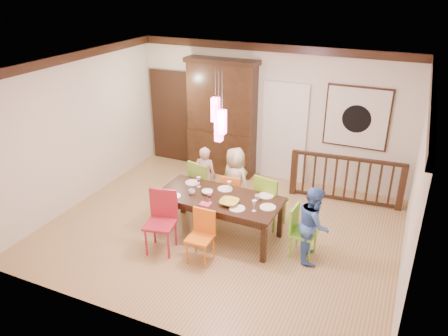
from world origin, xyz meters
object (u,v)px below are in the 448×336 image
at_px(person_far_mid, 235,181).
at_px(chair_far_left, 205,181).
at_px(chair_end_right, 304,229).
at_px(person_end_right, 314,224).
at_px(person_far_left, 205,176).
at_px(china_hutch, 222,117).
at_px(balustrade, 346,179).
at_px(dining_table, 219,201).

bearing_deg(person_far_mid, chair_far_left, 31.81).
xyz_separation_m(chair_end_right, person_end_right, (0.14, -0.00, 0.14)).
bearing_deg(person_far_mid, person_far_left, 18.60).
bearing_deg(person_end_right, china_hutch, 32.79).
relative_size(chair_far_left, balustrade, 0.46).
xyz_separation_m(dining_table, china_hutch, (-1.07, 2.48, 0.62)).
distance_m(chair_far_left, person_end_right, 2.39).
bearing_deg(dining_table, balustrade, 52.01).
relative_size(chair_end_right, person_far_left, 0.71).
distance_m(balustrade, person_end_right, 2.15).
bearing_deg(dining_table, person_far_mid, 96.25).
bearing_deg(dining_table, chair_far_left, 132.30).
bearing_deg(chair_far_left, balustrade, -135.82).
distance_m(china_hutch, balustrade, 2.96).
bearing_deg(china_hutch, balustrade, -6.95).
xyz_separation_m(china_hutch, person_end_right, (2.69, -2.48, -0.65)).
height_order(balustrade, person_far_left, person_far_left).
xyz_separation_m(chair_end_right, balustrade, (0.29, 2.13, 0.01)).
relative_size(person_far_left, person_far_mid, 0.93).
xyz_separation_m(chair_end_right, china_hutch, (-2.55, 2.48, 0.79)).
bearing_deg(balustrade, chair_end_right, -102.42).
xyz_separation_m(person_far_left, person_end_right, (2.33, -0.89, 0.02)).
bearing_deg(person_end_right, dining_table, 75.30).
height_order(balustrade, person_end_right, person_end_right).
distance_m(dining_table, chair_far_left, 0.99).
relative_size(china_hutch, person_far_left, 2.11).
relative_size(dining_table, person_end_right, 1.69).
distance_m(chair_end_right, china_hutch, 3.64).
height_order(chair_end_right, balustrade, balustrade).
relative_size(chair_end_right, balustrade, 0.39).
height_order(person_far_mid, person_end_right, person_far_mid).
height_order(chair_end_right, china_hutch, china_hutch).
height_order(chair_end_right, person_far_mid, person_far_mid).
xyz_separation_m(chair_far_left, balustrade, (2.41, 1.38, -0.08)).
xyz_separation_m(chair_far_left, person_end_right, (2.27, -0.75, 0.05)).
bearing_deg(balustrade, dining_table, -134.41).
height_order(china_hutch, balustrade, china_hutch).
xyz_separation_m(balustrade, person_far_left, (-2.47, -1.25, 0.11)).
height_order(china_hutch, person_far_left, china_hutch).
distance_m(balustrade, person_far_mid, 2.24).
bearing_deg(person_far_mid, balustrade, -124.67).
xyz_separation_m(balustrade, person_end_right, (-0.14, -2.14, 0.13)).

